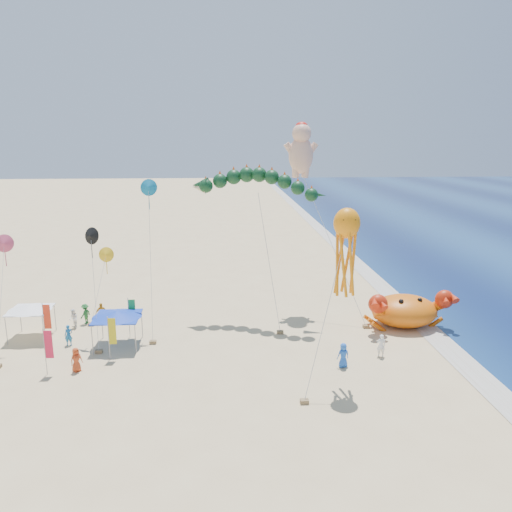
{
  "coord_description": "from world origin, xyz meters",
  "views": [
    {
      "loc": [
        -4.43,
        -34.22,
        15.13
      ],
      "look_at": [
        -2.0,
        2.0,
        6.5
      ],
      "focal_mm": 35.0,
      "sensor_mm": 36.0,
      "label": 1
    }
  ],
  "objects": [
    {
      "name": "cherub_kite",
      "position": [
        2.47,
        9.73,
        14.2
      ],
      "size": [
        5.97,
        7.56,
        16.46
      ],
      "color": "#F8B897",
      "rests_on": "ground"
    },
    {
      "name": "feather_flags",
      "position": [
        -14.34,
        -0.01,
        2.01
      ],
      "size": [
        6.69,
        6.09,
        3.2
      ],
      "color": "gray",
      "rests_on": "ground"
    },
    {
      "name": "foam_strip",
      "position": [
        12.0,
        0.0,
        0.01
      ],
      "size": [
        320.0,
        320.0,
        0.0
      ],
      "primitive_type": "plane",
      "color": "silver",
      "rests_on": "ground"
    },
    {
      "name": "octopus_kite",
      "position": [
        2.95,
        -5.24,
        8.78
      ],
      "size": [
        3.86,
        3.79,
        11.08
      ],
      "color": "orange",
      "rests_on": "ground"
    },
    {
      "name": "canopy_blue",
      "position": [
        -12.34,
        1.14,
        2.44
      ],
      "size": [
        3.61,
        3.61,
        2.71
      ],
      "color": "gray",
      "rests_on": "ground"
    },
    {
      "name": "small_kites",
      "position": [
        -14.65,
        3.95,
        7.33
      ],
      "size": [
        11.42,
        9.47,
        12.09
      ],
      "color": "yellow",
      "rests_on": "ground"
    },
    {
      "name": "ground",
      "position": [
        0.0,
        0.0,
        0.0
      ],
      "size": [
        320.0,
        320.0,
        0.0
      ],
      "primitive_type": "plane",
      "color": "#D1B784",
      "rests_on": "ground"
    },
    {
      "name": "canopy_white",
      "position": [
        -19.34,
        3.15,
        2.44
      ],
      "size": [
        3.24,
        3.24,
        2.71
      ],
      "color": "gray",
      "rests_on": "ground"
    },
    {
      "name": "beachgoers",
      "position": [
        -10.79,
        2.04,
        0.83
      ],
      "size": [
        24.07,
        10.44,
        1.72
      ],
      "color": "gold",
      "rests_on": "ground"
    },
    {
      "name": "crab_inflatable",
      "position": [
        10.33,
        3.57,
        1.41
      ],
      "size": [
        7.29,
        5.12,
        3.2
      ],
      "color": "#DC5F0B",
      "rests_on": "ground"
    },
    {
      "name": "dragon_kite",
      "position": [
        -1.67,
        6.75,
        11.19
      ],
      "size": [
        10.89,
        6.58,
        12.38
      ],
      "color": "#0D3218",
      "rests_on": "ground"
    }
  ]
}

